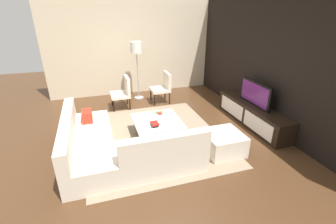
{
  "coord_description": "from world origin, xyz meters",
  "views": [
    {
      "loc": [
        4.28,
        -1.06,
        2.6
      ],
      "look_at": [
        -0.19,
        0.37,
        0.51
      ],
      "focal_mm": 25.46,
      "sensor_mm": 36.0,
      "label": 1
    }
  ],
  "objects_px": {
    "television": "(255,93)",
    "floor_lamp": "(137,51)",
    "accent_chair_far": "(163,86)",
    "accent_chair_near": "(123,91)",
    "sectional_couch": "(114,147)",
    "coffee_table": "(157,128)",
    "fruit_bowl": "(159,115)",
    "book_stack": "(154,124)",
    "ottoman": "(223,143)",
    "media_console": "(252,114)"
  },
  "relations": [
    {
      "from": "book_stack",
      "to": "accent_chair_far",
      "type": "bearing_deg",
      "value": 159.08
    },
    {
      "from": "coffee_table",
      "to": "ottoman",
      "type": "bearing_deg",
      "value": 47.29
    },
    {
      "from": "accent_chair_near",
      "to": "ottoman",
      "type": "bearing_deg",
      "value": 36.4
    },
    {
      "from": "media_console",
      "to": "book_stack",
      "type": "xyz_separation_m",
      "value": [
        0.12,
        -2.42,
        0.17
      ]
    },
    {
      "from": "floor_lamp",
      "to": "book_stack",
      "type": "xyz_separation_m",
      "value": [
        2.68,
        -0.2,
        -1.01
      ]
    },
    {
      "from": "sectional_couch",
      "to": "accent_chair_near",
      "type": "xyz_separation_m",
      "value": [
        -2.44,
        0.52,
        0.22
      ]
    },
    {
      "from": "coffee_table",
      "to": "accent_chair_near",
      "type": "height_order",
      "value": "accent_chair_near"
    },
    {
      "from": "accent_chair_near",
      "to": "sectional_couch",
      "type": "bearing_deg",
      "value": -3.65
    },
    {
      "from": "fruit_bowl",
      "to": "accent_chair_far",
      "type": "distance_m",
      "value": 1.87
    },
    {
      "from": "television",
      "to": "book_stack",
      "type": "relative_size",
      "value": 5.05
    },
    {
      "from": "television",
      "to": "sectional_couch",
      "type": "xyz_separation_m",
      "value": [
        0.5,
        -3.27,
        -0.5
      ]
    },
    {
      "from": "sectional_couch",
      "to": "ottoman",
      "type": "relative_size",
      "value": 3.33
    },
    {
      "from": "fruit_bowl",
      "to": "accent_chair_far",
      "type": "height_order",
      "value": "accent_chair_far"
    },
    {
      "from": "coffee_table",
      "to": "accent_chair_near",
      "type": "bearing_deg",
      "value": -166.28
    },
    {
      "from": "television",
      "to": "book_stack",
      "type": "bearing_deg",
      "value": -87.1
    },
    {
      "from": "television",
      "to": "ottoman",
      "type": "distance_m",
      "value": 1.63
    },
    {
      "from": "ottoman",
      "to": "fruit_bowl",
      "type": "xyz_separation_m",
      "value": [
        -1.14,
        -0.94,
        0.23
      ]
    },
    {
      "from": "coffee_table",
      "to": "book_stack",
      "type": "xyz_separation_m",
      "value": [
        0.22,
        -0.12,
        0.22
      ]
    },
    {
      "from": "sectional_couch",
      "to": "accent_chair_near",
      "type": "relative_size",
      "value": 2.68
    },
    {
      "from": "television",
      "to": "floor_lamp",
      "type": "height_order",
      "value": "floor_lamp"
    },
    {
      "from": "accent_chair_near",
      "to": "media_console",
      "type": "bearing_deg",
      "value": 63.14
    },
    {
      "from": "floor_lamp",
      "to": "television",
      "type": "bearing_deg",
      "value": 40.98
    },
    {
      "from": "television",
      "to": "accent_chair_near",
      "type": "distance_m",
      "value": 3.37
    },
    {
      "from": "sectional_couch",
      "to": "coffee_table",
      "type": "bearing_deg",
      "value": 121.73
    },
    {
      "from": "floor_lamp",
      "to": "book_stack",
      "type": "bearing_deg",
      "value": -4.24
    },
    {
      "from": "floor_lamp",
      "to": "accent_chair_far",
      "type": "distance_m",
      "value": 1.24
    },
    {
      "from": "coffee_table",
      "to": "floor_lamp",
      "type": "xyz_separation_m",
      "value": [
        -2.45,
        0.08,
        1.23
      ]
    },
    {
      "from": "ottoman",
      "to": "fruit_bowl",
      "type": "relative_size",
      "value": 2.5
    },
    {
      "from": "accent_chair_near",
      "to": "accent_chair_far",
      "type": "relative_size",
      "value": 1.0
    },
    {
      "from": "accent_chair_far",
      "to": "book_stack",
      "type": "distance_m",
      "value": 2.32
    },
    {
      "from": "fruit_bowl",
      "to": "book_stack",
      "type": "distance_m",
      "value": 0.46
    },
    {
      "from": "television",
      "to": "coffee_table",
      "type": "bearing_deg",
      "value": -92.49
    },
    {
      "from": "floor_lamp",
      "to": "fruit_bowl",
      "type": "bearing_deg",
      "value": 0.5
    },
    {
      "from": "television",
      "to": "accent_chair_near",
      "type": "bearing_deg",
      "value": -125.25
    },
    {
      "from": "coffee_table",
      "to": "accent_chair_far",
      "type": "xyz_separation_m",
      "value": [
        -1.94,
        0.71,
        0.29
      ]
    },
    {
      "from": "fruit_bowl",
      "to": "book_stack",
      "type": "xyz_separation_m",
      "value": [
        0.4,
        -0.22,
        -0.0
      ]
    },
    {
      "from": "sectional_couch",
      "to": "floor_lamp",
      "type": "distance_m",
      "value": 3.43
    },
    {
      "from": "media_console",
      "to": "fruit_bowl",
      "type": "xyz_separation_m",
      "value": [
        -0.28,
        -2.2,
        0.18
      ]
    },
    {
      "from": "accent_chair_near",
      "to": "coffee_table",
      "type": "bearing_deg",
      "value": 22.12
    },
    {
      "from": "accent_chair_near",
      "to": "accent_chair_far",
      "type": "bearing_deg",
      "value": 103.43
    },
    {
      "from": "fruit_bowl",
      "to": "accent_chair_far",
      "type": "xyz_separation_m",
      "value": [
        -1.76,
        0.61,
        0.06
      ]
    },
    {
      "from": "accent_chair_near",
      "to": "fruit_bowl",
      "type": "bearing_deg",
      "value": 26.68
    },
    {
      "from": "floor_lamp",
      "to": "book_stack",
      "type": "distance_m",
      "value": 2.87
    },
    {
      "from": "media_console",
      "to": "book_stack",
      "type": "bearing_deg",
      "value": -87.1
    },
    {
      "from": "floor_lamp",
      "to": "ottoman",
      "type": "bearing_deg",
      "value": 15.72
    },
    {
      "from": "sectional_couch",
      "to": "accent_chair_far",
      "type": "xyz_separation_m",
      "value": [
        -2.54,
        1.68,
        0.22
      ]
    },
    {
      "from": "fruit_bowl",
      "to": "book_stack",
      "type": "relative_size",
      "value": 1.36
    },
    {
      "from": "floor_lamp",
      "to": "accent_chair_far",
      "type": "xyz_separation_m",
      "value": [
        0.51,
        0.63,
        -0.94
      ]
    },
    {
      "from": "ottoman",
      "to": "television",
      "type": "bearing_deg",
      "value": 124.41
    },
    {
      "from": "fruit_bowl",
      "to": "accent_chair_near",
      "type": "bearing_deg",
      "value": -161.71
    }
  ]
}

